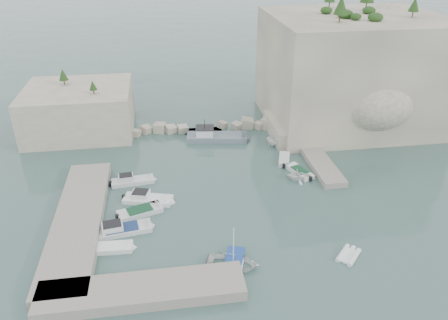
{
  "coord_description": "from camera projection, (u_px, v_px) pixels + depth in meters",
  "views": [
    {
      "loc": [
        -7.09,
        -41.51,
        28.51
      ],
      "look_at": [
        0.0,
        6.0,
        3.0
      ],
      "focal_mm": 35.0,
      "sensor_mm": 36.0,
      "label": 1
    }
  ],
  "objects": [
    {
      "name": "tender_east_b",
      "position": [
        299.0,
        173.0,
        57.45
      ],
      "size": [
        3.15,
        5.02,
        0.7
      ],
      "primitive_type": null,
      "rotation": [
        0.0,
        0.0,
        1.92
      ],
      "color": "white",
      "rests_on": "ground"
    },
    {
      "name": "motorboat_e",
      "position": [
        115.0,
        250.0,
        43.79
      ],
      "size": [
        4.0,
        1.79,
        0.7
      ],
      "primitive_type": null,
      "rotation": [
        0.0,
        0.0,
        -0.05
      ],
      "color": "white",
      "rests_on": "ground"
    },
    {
      "name": "tender_east_a",
      "position": [
        298.0,
        180.0,
        56.0
      ],
      "size": [
        3.46,
        3.08,
        1.67
      ],
      "primitive_type": "imported",
      "rotation": [
        0.0,
        0.0,
        1.46
      ],
      "color": "white",
      "rests_on": "ground"
    },
    {
      "name": "vegetation",
      "position": [
        323.0,
        8.0,
        65.79
      ],
      "size": [
        53.48,
        13.88,
        13.4
      ],
      "color": "#1E4219",
      "rests_on": "ground"
    },
    {
      "name": "cliff_east",
      "position": [
        351.0,
        70.0,
        69.65
      ],
      "size": [
        26.0,
        22.0,
        17.0
      ],
      "primitive_type": "cube",
      "color": "beige",
      "rests_on": "ground"
    },
    {
      "name": "breakwater",
      "position": [
        203.0,
        127.0,
        69.31
      ],
      "size": [
        28.0,
        3.0,
        1.4
      ],
      "primitive_type": "cube",
      "color": "beige",
      "rests_on": "ground"
    },
    {
      "name": "motorboat_a",
      "position": [
        133.0,
        183.0,
        55.29
      ],
      "size": [
        5.95,
        2.33,
        1.4
      ],
      "primitive_type": null,
      "rotation": [
        0.0,
        0.0,
        0.11
      ],
      "color": "silver",
      "rests_on": "ground"
    },
    {
      "name": "motorboat_b",
      "position": [
        148.0,
        201.0,
        51.56
      ],
      "size": [
        6.61,
        3.71,
        1.4
      ],
      "primitive_type": null,
      "rotation": [
        0.0,
        0.0,
        -0.28
      ],
      "color": "white",
      "rests_on": "ground"
    },
    {
      "name": "motorboat_d",
      "position": [
        122.0,
        232.0,
        46.34
      ],
      "size": [
        7.04,
        3.04,
        1.4
      ],
      "primitive_type": null,
      "rotation": [
        0.0,
        0.0,
        0.15
      ],
      "color": "silver",
      "rests_on": "ground"
    },
    {
      "name": "quay_south",
      "position": [
        142.0,
        291.0,
        38.07
      ],
      "size": [
        18.0,
        4.0,
        1.1
      ],
      "primitive_type": "cube",
      "color": "#9E9689",
      "rests_on": "ground"
    },
    {
      "name": "rowboat",
      "position": [
        233.0,
        266.0,
        41.67
      ],
      "size": [
        5.96,
        5.07,
        1.05
      ],
      "primitive_type": "imported",
      "rotation": [
        0.0,
        0.0,
        1.23
      ],
      "color": "white",
      "rests_on": "ground"
    },
    {
      "name": "ground",
      "position": [
        232.0,
        207.0,
        50.55
      ],
      "size": [
        400.0,
        400.0,
        0.0
      ],
      "primitive_type": "plane",
      "color": "#40605B",
      "rests_on": "ground"
    },
    {
      "name": "outcrop_west",
      "position": [
        80.0,
        110.0,
        68.14
      ],
      "size": [
        16.0,
        14.0,
        7.0
      ],
      "primitive_type": "cube",
      "color": "beige",
      "rests_on": "ground"
    },
    {
      "name": "quay_west",
      "position": [
        78.0,
        221.0,
        47.21
      ],
      "size": [
        5.0,
        24.0,
        1.1
      ],
      "primitive_type": "cube",
      "color": "#9E9689",
      "rests_on": "ground"
    },
    {
      "name": "tender_east_c",
      "position": [
        284.0,
        161.0,
        60.54
      ],
      "size": [
        2.64,
        4.58,
        0.7
      ],
      "primitive_type": null,
      "rotation": [
        0.0,
        0.0,
        1.27
      ],
      "color": "silver",
      "rests_on": "ground"
    },
    {
      "name": "motorboat_c",
      "position": [
        140.0,
        213.0,
        49.38
      ],
      "size": [
        5.81,
        3.61,
        0.7
      ],
      "primitive_type": null,
      "rotation": [
        0.0,
        0.0,
        0.32
      ],
      "color": "silver",
      "rests_on": "ground"
    },
    {
      "name": "tender_east_d",
      "position": [
        281.0,
        146.0,
        64.67
      ],
      "size": [
        4.68,
        2.59,
        1.71
      ],
      "primitive_type": "imported",
      "rotation": [
        0.0,
        0.0,
        1.35
      ],
      "color": "white",
      "rests_on": "ground"
    },
    {
      "name": "ledge_east",
      "position": [
        315.0,
        156.0,
        60.86
      ],
      "size": [
        3.0,
        16.0,
        0.8
      ],
      "primitive_type": "cube",
      "color": "#9E9689",
      "rests_on": "ground"
    },
    {
      "name": "inflatable_dinghy",
      "position": [
        348.0,
        257.0,
        42.86
      ],
      "size": [
        3.16,
        3.25,
        0.44
      ],
      "primitive_type": null,
      "rotation": [
        0.0,
        0.0,
        0.82
      ],
      "color": "white",
      "rests_on": "ground"
    },
    {
      "name": "work_boat",
      "position": [
        217.0,
        140.0,
        66.59
      ],
      "size": [
        10.28,
        4.34,
        2.2
      ],
      "primitive_type": null,
      "rotation": [
        0.0,
        0.0,
        -0.14
      ],
      "color": "slate",
      "rests_on": "ground"
    },
    {
      "name": "rowboat_mast",
      "position": [
        234.0,
        244.0,
        40.44
      ],
      "size": [
        0.1,
        0.1,
        4.2
      ],
      "primitive_type": "cylinder",
      "color": "white",
      "rests_on": "rowboat"
    },
    {
      "name": "cliff_terrace",
      "position": [
        296.0,
        128.0,
        67.38
      ],
      "size": [
        8.0,
        10.0,
        2.5
      ],
      "primitive_type": "cube",
      "color": "beige",
      "rests_on": "ground"
    }
  ]
}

